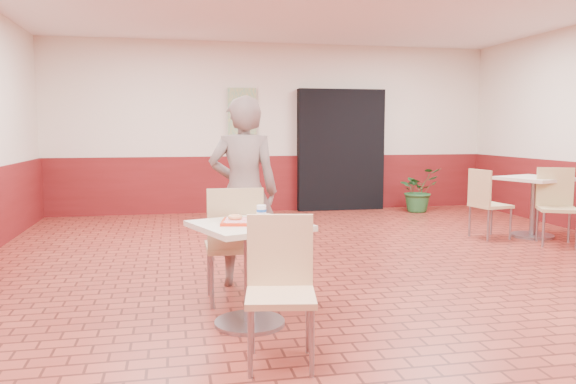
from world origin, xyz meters
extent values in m
cube|color=maroon|center=(0.00, 0.00, 0.00)|extent=(8.00, 10.00, 0.01)
cube|color=beige|center=(0.00, 5.00, 1.50)|extent=(8.00, 0.01, 3.00)
cube|color=#5F1213|center=(0.00, 4.98, 0.50)|extent=(8.00, 0.04, 1.00)
cube|color=black|center=(1.20, 4.88, 1.10)|extent=(1.60, 0.22, 2.20)
cube|color=gray|center=(-0.60, 4.94, 1.60)|extent=(0.50, 0.03, 1.20)
cube|color=beige|center=(-1.27, -0.90, 0.76)|extent=(0.74, 0.74, 0.04)
cylinder|color=gray|center=(-1.27, -0.90, 0.37)|extent=(0.08, 0.08, 0.74)
cylinder|color=gray|center=(-1.27, -0.90, 0.02)|extent=(0.53, 0.53, 0.03)
cube|color=#E8BC8B|center=(-1.18, -1.67, 0.44)|extent=(0.50, 0.50, 0.04)
cube|color=#E8BC8B|center=(-1.14, -1.48, 0.69)|extent=(0.43, 0.10, 0.47)
cylinder|color=gray|center=(-1.39, -1.82, 0.21)|extent=(0.03, 0.03, 0.42)
cylinder|color=gray|center=(-1.03, -1.88, 0.21)|extent=(0.03, 0.03, 0.42)
cylinder|color=gray|center=(-1.33, -1.45, 0.21)|extent=(0.03, 0.03, 0.42)
cylinder|color=gray|center=(-0.96, -1.52, 0.21)|extent=(0.03, 0.03, 0.42)
cube|color=tan|center=(-1.32, -0.27, 0.47)|extent=(0.46, 0.46, 0.04)
cube|color=tan|center=(-1.32, -0.48, 0.75)|extent=(0.46, 0.03, 0.50)
cylinder|color=gray|center=(-1.13, -0.07, 0.22)|extent=(0.03, 0.03, 0.45)
cylinder|color=gray|center=(-1.52, -0.07, 0.22)|extent=(0.03, 0.03, 0.45)
cylinder|color=gray|center=(-1.13, -0.47, 0.22)|extent=(0.03, 0.03, 0.45)
cylinder|color=gray|center=(-1.52, -0.47, 0.22)|extent=(0.03, 0.03, 0.45)
imported|color=#75615A|center=(-1.17, 0.22, 0.89)|extent=(0.70, 0.51, 1.78)
cube|color=red|center=(-1.27, -0.90, 0.79)|extent=(0.40, 0.31, 0.02)
cube|color=#E18585|center=(-1.27, -0.90, 0.80)|extent=(0.35, 0.27, 0.00)
torus|color=#EB9555|center=(-1.37, -0.86, 0.82)|extent=(0.12, 0.12, 0.03)
ellipsoid|color=gold|center=(-1.20, -0.93, 0.82)|extent=(0.13, 0.09, 0.03)
cube|color=beige|center=(-1.20, -0.93, 0.84)|extent=(0.12, 0.07, 0.01)
ellipsoid|color=#AA7C17|center=(-1.25, -0.94, 0.81)|extent=(0.03, 0.03, 0.02)
cylinder|color=white|center=(-1.16, -0.79, 0.85)|extent=(0.07, 0.07, 0.09)
cylinder|color=blue|center=(-1.16, -0.79, 0.86)|extent=(0.07, 0.07, 0.02)
cube|color=beige|center=(3.04, 1.81, 0.80)|extent=(0.78, 0.78, 0.04)
cylinder|color=gray|center=(3.04, 1.81, 0.39)|extent=(0.09, 0.09, 0.78)
cylinder|color=gray|center=(3.04, 1.81, 0.02)|extent=(0.57, 0.57, 0.03)
cube|color=#D0B47D|center=(2.40, 1.85, 0.44)|extent=(0.50, 0.50, 0.04)
cube|color=#D0B47D|center=(2.21, 1.82, 0.70)|extent=(0.10, 0.43, 0.48)
cylinder|color=gray|center=(2.62, 1.69, 0.21)|extent=(0.03, 0.03, 0.42)
cylinder|color=gray|center=(2.56, 2.06, 0.21)|extent=(0.03, 0.03, 0.42)
cylinder|color=gray|center=(2.25, 1.63, 0.21)|extent=(0.03, 0.03, 0.42)
cylinder|color=gray|center=(2.19, 2.00, 0.21)|extent=(0.03, 0.03, 0.42)
cube|color=tan|center=(2.98, 1.25, 0.46)|extent=(0.60, 0.60, 0.04)
cube|color=tan|center=(3.07, 1.44, 0.73)|extent=(0.42, 0.22, 0.50)
cylinder|color=gray|center=(2.73, 1.16, 0.22)|extent=(0.03, 0.03, 0.44)
cylinder|color=gray|center=(2.89, 1.51, 0.22)|extent=(0.03, 0.03, 0.44)
cylinder|color=gray|center=(3.24, 1.35, 0.22)|extent=(0.03, 0.03, 0.44)
imported|color=#235929|center=(2.49, 4.34, 0.40)|extent=(0.86, 0.79, 0.79)
camera|label=1|loc=(-1.81, -5.00, 1.47)|focal=35.00mm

